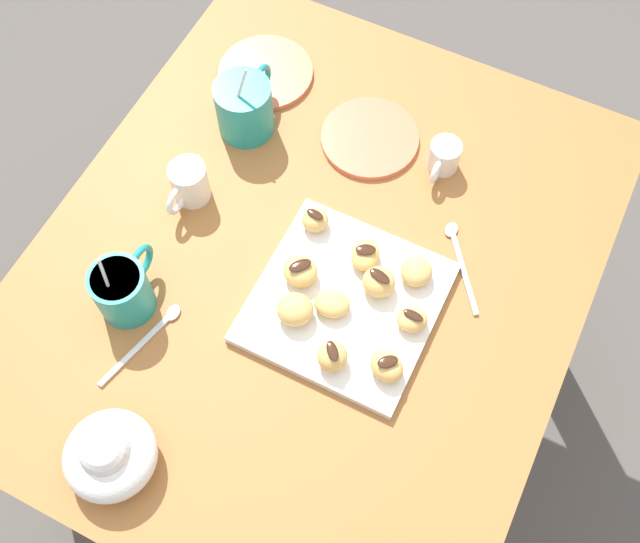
# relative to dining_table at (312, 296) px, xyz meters

# --- Properties ---
(ground_plane) EXTENTS (8.00, 8.00, 0.00)m
(ground_plane) POSITION_rel_dining_table_xyz_m (0.00, 0.00, -0.58)
(ground_plane) COLOR #514C47
(dining_table) EXTENTS (1.00, 0.83, 0.71)m
(dining_table) POSITION_rel_dining_table_xyz_m (0.00, 0.00, 0.00)
(dining_table) COLOR #A36633
(dining_table) RESTS_ON ground_plane
(pastry_plate_square) EXTENTS (0.27, 0.27, 0.02)m
(pastry_plate_square) POSITION_rel_dining_table_xyz_m (-0.04, -0.08, 0.13)
(pastry_plate_square) COLOR silver
(pastry_plate_square) RESTS_ON dining_table
(coffee_mug_teal_left) EXTENTS (0.12, 0.08, 0.14)m
(coffee_mug_teal_left) POSITION_rel_dining_table_xyz_m (-0.18, 0.22, 0.18)
(coffee_mug_teal_left) COLOR teal
(coffee_mug_teal_left) RESTS_ON dining_table
(coffee_mug_teal_right) EXTENTS (0.14, 0.10, 0.15)m
(coffee_mug_teal_right) POSITION_rel_dining_table_xyz_m (0.19, 0.22, 0.18)
(coffee_mug_teal_right) COLOR teal
(coffee_mug_teal_right) RESTS_ON dining_table
(cream_pitcher_white) EXTENTS (0.10, 0.06, 0.07)m
(cream_pitcher_white) POSITION_rel_dining_table_xyz_m (0.03, 0.23, 0.17)
(cream_pitcher_white) COLOR silver
(cream_pitcher_white) RESTS_ON dining_table
(ice_cream_bowl) EXTENTS (0.13, 0.13, 0.10)m
(ice_cream_bowl) POSITION_rel_dining_table_xyz_m (-0.40, 0.10, 0.17)
(ice_cream_bowl) COLOR silver
(ice_cream_bowl) RESTS_ON dining_table
(chocolate_sauce_pitcher) EXTENTS (0.09, 0.05, 0.06)m
(chocolate_sauce_pitcher) POSITION_rel_dining_table_xyz_m (0.26, -0.11, 0.16)
(chocolate_sauce_pitcher) COLOR silver
(chocolate_sauce_pitcher) RESTS_ON dining_table
(saucer_coral_left) EXTENTS (0.17, 0.17, 0.01)m
(saucer_coral_left) POSITION_rel_dining_table_xyz_m (0.30, 0.24, 0.13)
(saucer_coral_left) COLOR #E5704C
(saucer_coral_left) RESTS_ON dining_table
(saucer_coral_right) EXTENTS (0.17, 0.17, 0.01)m
(saucer_coral_right) POSITION_rel_dining_table_xyz_m (0.26, 0.02, 0.13)
(saucer_coral_right) COLOR #E5704C
(saucer_coral_right) RESTS_ON dining_table
(loose_spoon_near_saucer) EXTENTS (0.16, 0.05, 0.01)m
(loose_spoon_near_saucer) POSITION_rel_dining_table_xyz_m (-0.22, 0.16, 0.13)
(loose_spoon_near_saucer) COLOR silver
(loose_spoon_near_saucer) RESTS_ON dining_table
(loose_spoon_by_plate) EXTENTS (0.14, 0.10, 0.01)m
(loose_spoon_by_plate) POSITION_rel_dining_table_xyz_m (0.11, -0.20, 0.13)
(loose_spoon_by_plate) COLOR silver
(loose_spoon_by_plate) RESTS_ON dining_table
(beignet_0) EXTENTS (0.06, 0.06, 0.04)m
(beignet_0) POSITION_rel_dining_table_xyz_m (-0.10, -0.02, 0.16)
(beignet_0) COLOR #E5B260
(beignet_0) RESTS_ON pastry_plate_square
(beignet_1) EXTENTS (0.06, 0.06, 0.04)m
(beignet_1) POSITION_rel_dining_table_xyz_m (-0.14, -0.10, 0.16)
(beignet_1) COLOR #E5B260
(beignet_1) RESTS_ON pastry_plate_square
(chocolate_drizzle_1) EXTENTS (0.03, 0.03, 0.00)m
(chocolate_drizzle_1) POSITION_rel_dining_table_xyz_m (-0.14, -0.10, 0.18)
(chocolate_drizzle_1) COLOR #381E11
(chocolate_drizzle_1) RESTS_ON beignet_1
(beignet_2) EXTENTS (0.07, 0.07, 0.04)m
(beignet_2) POSITION_rel_dining_table_xyz_m (-0.04, 0.00, 0.16)
(beignet_2) COLOR #E5B260
(beignet_2) RESTS_ON pastry_plate_square
(chocolate_drizzle_2) EXTENTS (0.04, 0.04, 0.00)m
(chocolate_drizzle_2) POSITION_rel_dining_table_xyz_m (-0.04, 0.00, 0.18)
(chocolate_drizzle_2) COLOR #381E11
(chocolate_drizzle_2) RESTS_ON beignet_2
(beignet_3) EXTENTS (0.05, 0.05, 0.03)m
(beignet_3) POSITION_rel_dining_table_xyz_m (0.04, -0.16, 0.16)
(beignet_3) COLOR #E5B260
(beignet_3) RESTS_ON pastry_plate_square
(beignet_4) EXTENTS (0.06, 0.06, 0.03)m
(beignet_4) POSITION_rel_dining_table_xyz_m (-0.03, -0.18, 0.16)
(beignet_4) COLOR #E5B260
(beignet_4) RESTS_ON pastry_plate_square
(chocolate_drizzle_4) EXTENTS (0.02, 0.03, 0.00)m
(chocolate_drizzle_4) POSITION_rel_dining_table_xyz_m (-0.03, -0.18, 0.17)
(chocolate_drizzle_4) COLOR #381E11
(chocolate_drizzle_4) RESTS_ON beignet_4
(beignet_5) EXTENTS (0.06, 0.07, 0.04)m
(beignet_5) POSITION_rel_dining_table_xyz_m (-0.12, -0.18, 0.16)
(beignet_5) COLOR #E5B260
(beignet_5) RESTS_ON pastry_plate_square
(chocolate_drizzle_5) EXTENTS (0.03, 0.03, 0.00)m
(chocolate_drizzle_5) POSITION_rel_dining_table_xyz_m (-0.12, -0.18, 0.18)
(chocolate_drizzle_5) COLOR #381E11
(chocolate_drizzle_5) RESTS_ON beignet_5
(beignet_6) EXTENTS (0.06, 0.07, 0.04)m
(beignet_6) POSITION_rel_dining_table_xyz_m (0.00, -0.11, 0.16)
(beignet_6) COLOR #E5B260
(beignet_6) RESTS_ON pastry_plate_square
(chocolate_drizzle_6) EXTENTS (0.02, 0.04, 0.00)m
(chocolate_drizzle_6) POSITION_rel_dining_table_xyz_m (0.00, -0.11, 0.18)
(chocolate_drizzle_6) COLOR #381E11
(chocolate_drizzle_6) RESTS_ON beignet_6
(beignet_7) EXTENTS (0.05, 0.05, 0.03)m
(beignet_7) POSITION_rel_dining_table_xyz_m (0.06, 0.02, 0.16)
(beignet_7) COLOR #E5B260
(beignet_7) RESTS_ON pastry_plate_square
(chocolate_drizzle_7) EXTENTS (0.02, 0.03, 0.00)m
(chocolate_drizzle_7) POSITION_rel_dining_table_xyz_m (0.06, 0.02, 0.18)
(chocolate_drizzle_7) COLOR #381E11
(chocolate_drizzle_7) RESTS_ON beignet_7
(beignet_8) EXTENTS (0.06, 0.06, 0.03)m
(beignet_8) POSITION_rel_dining_table_xyz_m (-0.06, -0.07, 0.16)
(beignet_8) COLOR #E5B260
(beignet_8) RESTS_ON pastry_plate_square
(beignet_9) EXTENTS (0.06, 0.06, 0.03)m
(beignet_9) POSITION_rel_dining_table_xyz_m (0.04, -0.08, 0.16)
(beignet_9) COLOR #E5B260
(beignet_9) RESTS_ON pastry_plate_square
(chocolate_drizzle_9) EXTENTS (0.03, 0.04, 0.00)m
(chocolate_drizzle_9) POSITION_rel_dining_table_xyz_m (0.04, -0.08, 0.17)
(chocolate_drizzle_9) COLOR #381E11
(chocolate_drizzle_9) RESTS_ON beignet_9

